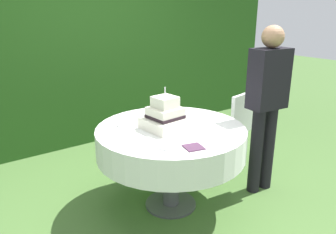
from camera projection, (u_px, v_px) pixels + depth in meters
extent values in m
plane|color=#476B33|center=(171.00, 204.00, 3.09)|extent=(20.00, 20.00, 0.00)
cube|color=#234C19|center=(71.00, 28.00, 4.27)|extent=(6.51, 0.61, 2.99)
cylinder|color=#4C4C51|center=(171.00, 203.00, 3.08)|extent=(0.47, 0.47, 0.02)
cylinder|color=#4C4C51|center=(171.00, 169.00, 2.97)|extent=(0.15, 0.15, 0.73)
cylinder|color=brown|center=(171.00, 130.00, 2.86)|extent=(1.26, 1.26, 0.03)
cylinder|color=white|center=(171.00, 141.00, 2.89)|extent=(1.29, 1.29, 0.25)
cube|color=silver|center=(165.00, 123.00, 2.82)|extent=(0.36, 0.36, 0.09)
cube|color=silver|center=(165.00, 113.00, 2.79)|extent=(0.26, 0.26, 0.09)
cube|color=black|center=(165.00, 116.00, 2.80)|extent=(0.27, 0.27, 0.03)
cube|color=silver|center=(165.00, 102.00, 2.76)|extent=(0.19, 0.19, 0.09)
sphere|color=#D13866|center=(167.00, 110.00, 2.96)|extent=(0.08, 0.08, 0.08)
cylinder|color=silver|center=(165.00, 92.00, 2.73)|extent=(0.01, 0.01, 0.08)
cylinder|color=white|center=(123.00, 125.00, 2.89)|extent=(0.10, 0.10, 0.01)
cylinder|color=white|center=(167.00, 146.00, 2.45)|extent=(0.14, 0.14, 0.01)
cylinder|color=white|center=(168.00, 115.00, 3.17)|extent=(0.14, 0.14, 0.01)
cube|color=#4C2D47|center=(194.00, 147.00, 2.44)|extent=(0.16, 0.16, 0.01)
cylinder|color=white|center=(222.00, 140.00, 3.99)|extent=(0.03, 0.03, 0.45)
cylinder|color=white|center=(206.00, 148.00, 3.77)|extent=(0.03, 0.03, 0.45)
cylinder|color=white|center=(246.00, 148.00, 3.78)|extent=(0.03, 0.03, 0.45)
cylinder|color=white|center=(230.00, 156.00, 3.56)|extent=(0.03, 0.03, 0.45)
cube|color=white|center=(227.00, 128.00, 3.70)|extent=(0.47, 0.47, 0.04)
cube|color=white|center=(243.00, 112.00, 3.51)|extent=(0.40, 0.11, 0.40)
cylinder|color=black|center=(268.00, 148.00, 3.27)|extent=(0.12, 0.12, 0.85)
cylinder|color=black|center=(256.00, 151.00, 3.20)|extent=(0.12, 0.12, 0.85)
cube|color=black|center=(269.00, 79.00, 3.02)|extent=(0.38, 0.24, 0.55)
sphere|color=#A87A5B|center=(273.00, 37.00, 2.90)|extent=(0.20, 0.20, 0.20)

